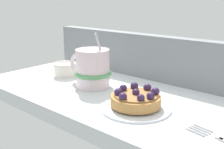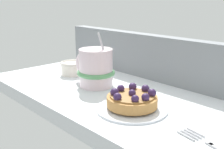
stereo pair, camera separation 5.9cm
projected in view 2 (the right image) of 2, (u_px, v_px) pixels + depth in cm
name	position (u px, v px, depth cm)	size (l,w,h in cm)	color
ground_plane	(127.00, 102.00, 61.14)	(73.71, 32.01, 3.14)	silver
window_rail_back	(168.00, 60.00, 68.51)	(72.24, 3.46, 11.34)	gray
dessert_plate	(132.00, 108.00, 52.99)	(13.62, 13.62, 0.83)	silver
raspberry_tart	(132.00, 99.00, 52.55)	(9.60, 9.60, 3.44)	#B77F42
coffee_mug	(95.00, 68.00, 66.02)	(12.32, 9.02, 12.93)	silver
sugar_bowl	(72.00, 68.00, 76.40)	(6.52, 6.52, 3.55)	silver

